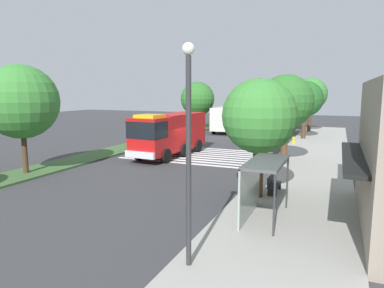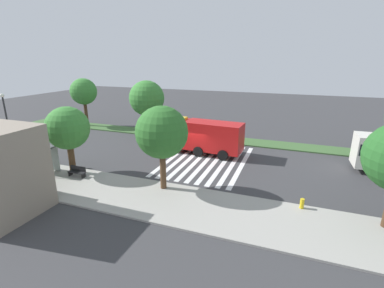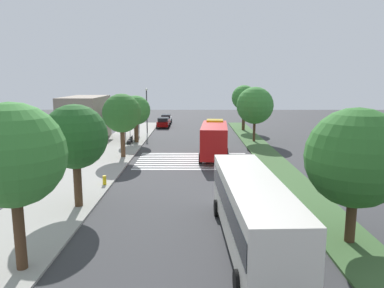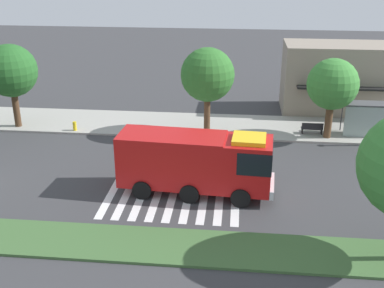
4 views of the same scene
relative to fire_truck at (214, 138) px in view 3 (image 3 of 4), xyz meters
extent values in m
plane|color=#38383A|center=(0.05, 2.15, -2.04)|extent=(120.00, 120.00, 0.00)
cube|color=#9E9B93|center=(0.05, 11.29, -1.97)|extent=(60.00, 5.62, 0.14)
cube|color=#3D6033|center=(0.05, -5.67, -1.97)|extent=(60.00, 3.00, 0.14)
cube|color=silver|center=(-5.11, 2.15, -2.04)|extent=(0.45, 11.39, 0.01)
cube|color=silver|center=(-4.21, 2.15, -2.04)|extent=(0.45, 11.39, 0.01)
cube|color=silver|center=(-3.31, 2.15, -2.04)|extent=(0.45, 11.39, 0.01)
cube|color=silver|center=(-2.41, 2.15, -2.04)|extent=(0.45, 11.39, 0.01)
cube|color=silver|center=(-1.51, 2.15, -2.04)|extent=(0.45, 11.39, 0.01)
cube|color=silver|center=(-0.61, 2.15, -2.04)|extent=(0.45, 11.39, 0.01)
cube|color=silver|center=(0.29, 2.15, -2.04)|extent=(0.45, 11.39, 0.01)
cube|color=silver|center=(1.19, 2.15, -2.04)|extent=(0.45, 11.39, 0.01)
cube|color=silver|center=(2.09, 2.15, -2.04)|extent=(0.45, 11.39, 0.01)
cube|color=#B71414|center=(2.72, -0.19, -0.04)|extent=(2.77, 2.72, 2.91)
cube|color=#B71414|center=(-1.61, 0.11, 0.00)|extent=(6.22, 2.96, 2.98)
cube|color=black|center=(3.10, -0.21, 0.54)|extent=(2.04, 2.70, 1.28)
cube|color=silver|center=(4.11, -0.28, -1.24)|extent=(0.41, 2.56, 0.50)
cube|color=yellow|center=(2.72, -0.19, 1.53)|extent=(1.94, 1.91, 0.24)
cylinder|color=black|center=(2.54, 1.10, -1.49)|extent=(1.12, 0.37, 1.10)
cylinder|color=black|center=(2.37, -1.44, -1.49)|extent=(1.12, 0.37, 1.10)
cylinder|color=black|center=(-3.03, 1.49, -1.49)|extent=(1.12, 0.37, 1.10)
cylinder|color=black|center=(-3.20, -1.06, -1.49)|extent=(1.12, 0.37, 1.10)
cylinder|color=black|center=(-0.31, 1.30, -1.49)|extent=(1.12, 0.37, 1.10)
cylinder|color=black|center=(-0.48, -1.24, -1.49)|extent=(1.12, 0.37, 1.10)
cube|color=#720505|center=(24.03, 7.28, -1.33)|extent=(4.30, 1.96, 0.79)
cube|color=black|center=(23.82, 7.28, -0.64)|extent=(2.42, 1.70, 0.59)
cylinder|color=black|center=(25.46, 8.21, -1.72)|extent=(0.64, 0.23, 0.64)
cylinder|color=black|center=(25.43, 6.31, -1.72)|extent=(0.64, 0.23, 0.64)
cylinder|color=black|center=(22.64, 8.25, -1.72)|extent=(0.64, 0.23, 0.64)
cylinder|color=black|center=(22.61, 6.35, -1.72)|extent=(0.64, 0.23, 0.64)
cube|color=silver|center=(30.18, 7.28, -1.37)|extent=(4.78, 1.88, 0.71)
cube|color=black|center=(29.95, 7.28, -0.70)|extent=(2.69, 1.63, 0.63)
cylinder|color=black|center=(31.73, 8.21, -1.72)|extent=(0.64, 0.23, 0.64)
cylinder|color=black|center=(31.77, 6.41, -1.72)|extent=(0.64, 0.23, 0.64)
cylinder|color=black|center=(28.60, 8.15, -1.72)|extent=(0.64, 0.23, 0.64)
cylinder|color=black|center=(28.63, 6.35, -1.72)|extent=(0.64, 0.23, 0.64)
cube|color=silver|center=(-20.75, -0.69, -0.09)|extent=(11.88, 3.00, 2.90)
cube|color=black|center=(-20.75, -0.69, 0.26)|extent=(11.64, 3.04, 1.05)
cylinder|color=black|center=(-24.83, -2.12, -1.54)|extent=(1.01, 0.34, 1.00)
cylinder|color=black|center=(-24.93, 0.42, -1.54)|extent=(1.01, 0.34, 1.00)
cylinder|color=black|center=(-16.58, -1.81, -1.54)|extent=(1.01, 0.34, 1.00)
cylinder|color=black|center=(-16.68, 0.74, -1.54)|extent=(1.01, 0.34, 1.00)
cube|color=#4C4C51|center=(11.69, 10.45, 0.50)|extent=(3.50, 1.40, 0.12)
cube|color=#8C9E99|center=(11.69, 9.79, -0.70)|extent=(3.50, 0.08, 2.40)
cylinder|color=#333338|center=(9.99, 11.10, -0.70)|extent=(0.08, 0.08, 2.40)
cylinder|color=#333338|center=(13.39, 11.10, -0.70)|extent=(0.08, 0.08, 2.40)
cube|color=black|center=(7.69, 10.17, -1.49)|extent=(1.60, 0.50, 0.08)
cube|color=black|center=(7.69, 9.95, -1.23)|extent=(1.60, 0.06, 0.45)
cube|color=black|center=(6.97, 10.17, -1.72)|extent=(0.08, 0.45, 0.37)
cube|color=black|center=(8.41, 10.17, -1.72)|extent=(0.08, 0.45, 0.37)
cylinder|color=#2D2D30|center=(16.55, 9.08, 1.23)|extent=(0.16, 0.16, 6.27)
sphere|color=white|center=(16.55, 9.08, 4.55)|extent=(0.36, 0.36, 0.36)
cube|color=gray|center=(10.49, 16.44, 0.88)|extent=(9.37, 4.68, 5.85)
cube|color=black|center=(10.49, 13.70, 0.76)|extent=(7.49, 0.80, 0.16)
cylinder|color=#47301E|center=(-23.23, 9.48, -0.17)|extent=(0.46, 0.46, 3.46)
sphere|color=#387F33|center=(-23.23, 9.48, 3.07)|extent=(4.31, 4.31, 4.31)
cylinder|color=#47301E|center=(-15.32, 9.48, -0.37)|extent=(0.51, 0.51, 3.07)
sphere|color=#235B23|center=(-15.32, 9.48, 2.58)|extent=(4.03, 4.03, 4.03)
cylinder|color=#513823|center=(-0.28, 9.48, -0.32)|extent=(0.47, 0.47, 3.16)
sphere|color=#2D6B28|center=(-0.28, 9.48, 2.65)|extent=(3.97, 3.97, 3.97)
cylinder|color=#513823|center=(8.73, 9.48, -0.51)|extent=(0.54, 0.54, 2.79)
sphere|color=#387F33|center=(8.73, 9.48, 2.18)|extent=(3.71, 3.71, 3.71)
cylinder|color=#47301E|center=(-20.47, -5.67, -0.61)|extent=(0.50, 0.50, 2.58)
sphere|color=#2D6B28|center=(-20.47, -5.67, 2.37)|extent=(4.84, 4.84, 4.84)
cylinder|color=#47301E|center=(9.51, -5.67, -0.41)|extent=(0.33, 0.33, 2.98)
sphere|color=#387F33|center=(9.51, -5.67, 2.73)|extent=(4.73, 4.73, 4.73)
cylinder|color=#47301E|center=(20.04, -5.67, -0.02)|extent=(0.49, 0.49, 3.76)
sphere|color=#387F33|center=(20.04, -5.67, 3.20)|extent=(3.83, 3.83, 3.83)
cylinder|color=gold|center=(-10.52, 8.98, -1.55)|extent=(0.28, 0.28, 0.70)
camera|label=1|loc=(25.66, 13.06, 3.36)|focal=32.30mm
camera|label=2|loc=(-9.42, 27.44, 7.96)|focal=26.03mm
camera|label=3|loc=(-37.88, 2.11, 6.13)|focal=34.60mm
camera|label=4|loc=(2.06, -24.70, 11.17)|focal=44.72mm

